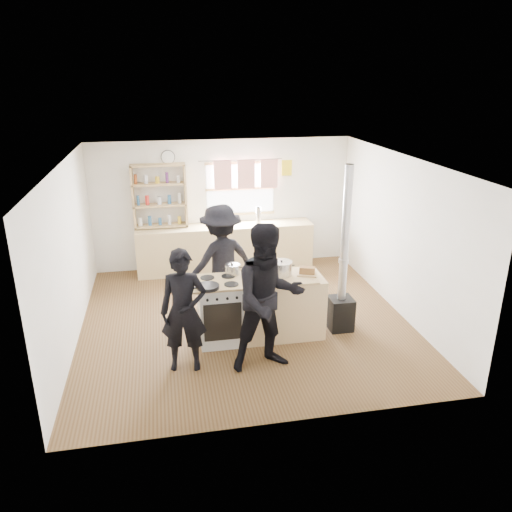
# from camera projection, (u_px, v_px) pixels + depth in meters

# --- Properties ---
(ground) EXTENTS (5.00, 5.00, 0.01)m
(ground) POSITION_uv_depth(u_px,v_px,m) (245.00, 320.00, 7.86)
(ground) COLOR brown
(ground) RESTS_ON ground
(back_counter) EXTENTS (3.40, 0.55, 0.90)m
(back_counter) POSITION_uv_depth(u_px,v_px,m) (225.00, 248.00, 9.75)
(back_counter) COLOR #D1B67E
(back_counter) RESTS_ON ground
(shelving_unit) EXTENTS (1.00, 0.28, 1.20)m
(shelving_unit) POSITION_uv_depth(u_px,v_px,m) (160.00, 196.00, 9.28)
(shelving_unit) COLOR tan
(shelving_unit) RESTS_ON back_counter
(thermos) EXTENTS (0.10, 0.10, 0.33)m
(thermos) POSITION_uv_depth(u_px,v_px,m) (258.00, 216.00, 9.66)
(thermos) COLOR silver
(thermos) RESTS_ON back_counter
(cooking_island) EXTENTS (1.97, 0.64, 0.93)m
(cooking_island) POSITION_uv_depth(u_px,v_px,m) (261.00, 308.00, 7.22)
(cooking_island) COLOR white
(cooking_island) RESTS_ON ground
(skillet_greens) EXTENTS (0.31, 0.31, 0.05)m
(skillet_greens) POSITION_uv_depth(u_px,v_px,m) (208.00, 286.00, 6.71)
(skillet_greens) COLOR black
(skillet_greens) RESTS_ON cooking_island
(roast_tray) EXTENTS (0.35, 0.33, 0.07)m
(roast_tray) POSITION_uv_depth(u_px,v_px,m) (254.00, 275.00, 7.06)
(roast_tray) COLOR silver
(roast_tray) RESTS_ON cooking_island
(stockpot_stove) EXTENTS (0.22, 0.22, 0.18)m
(stockpot_stove) POSITION_uv_depth(u_px,v_px,m) (232.00, 269.00, 7.16)
(stockpot_stove) COLOR #B2B2B4
(stockpot_stove) RESTS_ON cooking_island
(stockpot_counter) EXTENTS (0.31, 0.31, 0.23)m
(stockpot_counter) POSITION_uv_depth(u_px,v_px,m) (281.00, 268.00, 7.13)
(stockpot_counter) COLOR #B7B7BA
(stockpot_counter) RESTS_ON cooking_island
(bread_board) EXTENTS (0.33, 0.29, 0.12)m
(bread_board) POSITION_uv_depth(u_px,v_px,m) (307.00, 271.00, 7.16)
(bread_board) COLOR tan
(bread_board) RESTS_ON cooking_island
(flue_heater) EXTENTS (0.35, 0.35, 2.50)m
(flue_heater) POSITION_uv_depth(u_px,v_px,m) (342.00, 289.00, 7.38)
(flue_heater) COLOR black
(flue_heater) RESTS_ON ground
(person_near_left) EXTENTS (0.64, 0.47, 1.64)m
(person_near_left) POSITION_uv_depth(u_px,v_px,m) (184.00, 311.00, 6.33)
(person_near_left) COLOR black
(person_near_left) RESTS_ON ground
(person_near_right) EXTENTS (1.04, 0.85, 1.96)m
(person_near_right) POSITION_uv_depth(u_px,v_px,m) (269.00, 299.00, 6.29)
(person_near_right) COLOR black
(person_near_right) RESTS_ON ground
(person_far) EXTENTS (1.32, 1.03, 1.79)m
(person_far) POSITION_uv_depth(u_px,v_px,m) (221.00, 261.00, 7.82)
(person_far) COLOR black
(person_far) RESTS_ON ground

